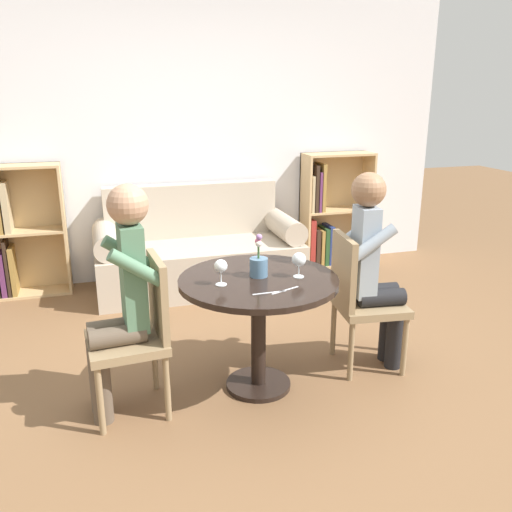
% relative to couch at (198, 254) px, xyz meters
% --- Properties ---
extents(ground_plane, '(16.00, 16.00, 0.00)m').
position_rel_couch_xyz_m(ground_plane, '(0.00, -1.88, -0.31)').
color(ground_plane, brown).
extents(back_wall, '(5.20, 0.05, 2.70)m').
position_rel_couch_xyz_m(back_wall, '(0.00, 0.42, 1.04)').
color(back_wall, silver).
rests_on(back_wall, ground_plane).
extents(round_table, '(0.94, 0.94, 0.72)m').
position_rel_couch_xyz_m(round_table, '(0.00, -1.88, 0.26)').
color(round_table, black).
rests_on(round_table, ground_plane).
extents(couch, '(1.84, 0.80, 0.92)m').
position_rel_couch_xyz_m(couch, '(0.00, 0.00, 0.00)').
color(couch, '#B7A893').
rests_on(couch, ground_plane).
extents(bookshelf_left, '(0.71, 0.28, 1.16)m').
position_rel_couch_xyz_m(bookshelf_left, '(-1.58, 0.27, 0.25)').
color(bookshelf_left, tan).
rests_on(bookshelf_left, ground_plane).
extents(bookshelf_right, '(0.71, 0.28, 1.16)m').
position_rel_couch_xyz_m(bookshelf_right, '(1.40, 0.27, 0.21)').
color(bookshelf_right, tan).
rests_on(bookshelf_right, ground_plane).
extents(chair_left, '(0.45, 0.45, 0.90)m').
position_rel_couch_xyz_m(chair_left, '(-0.70, -1.90, 0.18)').
color(chair_left, '#937A56').
rests_on(chair_left, ground_plane).
extents(chair_right, '(0.47, 0.47, 0.90)m').
position_rel_couch_xyz_m(chair_right, '(0.70, -1.81, 0.18)').
color(chair_right, '#937A56').
rests_on(chair_right, ground_plane).
extents(person_left, '(0.43, 0.36, 1.31)m').
position_rel_couch_xyz_m(person_left, '(-0.79, -1.91, 0.40)').
color(person_left, brown).
rests_on(person_left, ground_plane).
extents(person_right, '(0.44, 0.37, 1.29)m').
position_rel_couch_xyz_m(person_right, '(0.79, -1.83, 0.39)').
color(person_right, black).
rests_on(person_right, ground_plane).
extents(wine_glass_left, '(0.08, 0.08, 0.15)m').
position_rel_couch_xyz_m(wine_glass_left, '(-0.23, -1.92, 0.51)').
color(wine_glass_left, white).
rests_on(wine_glass_left, round_table).
extents(wine_glass_right, '(0.08, 0.08, 0.15)m').
position_rel_couch_xyz_m(wine_glass_right, '(0.23, -1.93, 0.51)').
color(wine_glass_right, white).
rests_on(wine_glass_right, round_table).
extents(flower_vase, '(0.11, 0.11, 0.26)m').
position_rel_couch_xyz_m(flower_vase, '(0.01, -1.85, 0.48)').
color(flower_vase, slate).
rests_on(flower_vase, round_table).
extents(knife_left_setting, '(0.18, 0.08, 0.00)m').
position_rel_couch_xyz_m(knife_left_setting, '(0.08, -2.12, 0.41)').
color(knife_left_setting, silver).
rests_on(knife_left_setting, round_table).
extents(fork_left_setting, '(0.19, 0.01, 0.00)m').
position_rel_couch_xyz_m(fork_left_setting, '(-0.01, -2.12, 0.41)').
color(fork_left_setting, silver).
rests_on(fork_left_setting, round_table).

